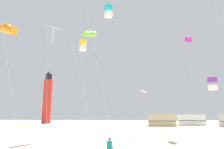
% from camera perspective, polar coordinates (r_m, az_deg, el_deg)
% --- Properties ---
extents(kite_flyer_standing, '(0.41, 0.55, 1.16)m').
position_cam_1_polar(kite_flyer_standing, '(14.42, -0.59, -19.46)').
color(kite_flyer_standing, '#147F84').
rests_on(kite_flyer_standing, ground).
extents(kite_box_gold, '(2.52, 2.09, 10.36)m').
position_cam_1_polar(kite_box_gold, '(21.46, -8.20, 8.15)').
color(kite_box_gold, silver).
rests_on(kite_box_gold, ground).
extents(kite_tube_magenta, '(1.27, 2.57, 13.91)m').
position_cam_1_polar(kite_tube_magenta, '(31.25, 20.68, 9.15)').
color(kite_tube_magenta, silver).
rests_on(kite_tube_magenta, ground).
extents(kite_diamond_white, '(1.22, 1.22, 8.99)m').
position_cam_1_polar(kite_diamond_white, '(15.27, -16.27, 11.43)').
color(kite_diamond_white, silver).
rests_on(kite_diamond_white, ground).
extents(kite_box_violet, '(1.94, 2.24, 6.04)m').
position_cam_1_polar(kite_box_violet, '(20.67, 26.47, -2.34)').
color(kite_box_violet, silver).
rests_on(kite_box_violet, ground).
extents(kite_box_cyan, '(2.76, 2.47, 12.82)m').
position_cam_1_polar(kite_box_cyan, '(19.93, -1.00, 17.34)').
color(kite_box_cyan, silver).
rests_on(kite_box_cyan, ground).
extents(kite_tube_orange, '(3.04, 2.64, 10.92)m').
position_cam_1_polar(kite_tube_orange, '(20.82, -27.48, 11.31)').
color(kite_tube_orange, silver).
rests_on(kite_tube_orange, ground).
extents(kite_tube_lime, '(2.05, 2.56, 14.00)m').
position_cam_1_polar(kite_tube_lime, '(27.67, -6.21, 11.35)').
color(kite_tube_lime, silver).
rests_on(kite_tube_lime, ground).
extents(kite_diamond_rainbow, '(3.11, 3.00, 6.25)m').
position_cam_1_polar(kite_diamond_rainbow, '(30.37, 9.09, -5.20)').
color(kite_diamond_rainbow, silver).
rests_on(kite_diamond_rainbow, ground).
extents(lighthouse_distant, '(2.80, 2.80, 16.80)m').
position_cam_1_polar(lighthouse_distant, '(68.87, -17.74, -6.49)').
color(lighthouse_distant, red).
rests_on(lighthouse_distant, ground).
extents(rv_van_tan, '(6.49, 2.49, 2.80)m').
position_cam_1_polar(rv_van_tan, '(51.16, 13.87, -12.43)').
color(rv_van_tan, '#C6B28C').
rests_on(rv_van_tan, ground).
extents(rv_van_white, '(6.55, 2.67, 2.80)m').
position_cam_1_polar(rv_van_white, '(56.63, 21.52, -11.85)').
color(rv_van_white, white).
rests_on(rv_van_white, ground).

